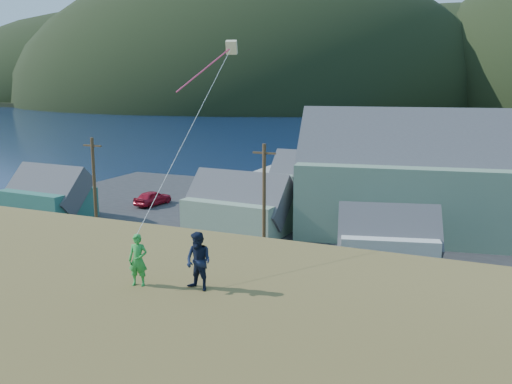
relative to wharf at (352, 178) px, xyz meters
The scene contains 14 objects.
ground 40.45m from the wharf, 81.47° to the right, with size 900.00×900.00×0.00m, color #0A1638.
grass_strip 42.43m from the wharf, 81.87° to the right, with size 110.00×8.00×0.10m, color #4C3D19.
waterfront_lot 23.77m from the wharf, 75.38° to the right, with size 72.00×36.00×0.12m, color #28282B.
wharf is the anchor object (origin of this frame).
far_shore 290.06m from the wharf, 88.81° to the left, with size 900.00×320.00×2.00m, color black.
shed_teal 38.03m from the wharf, 124.69° to the right, with size 8.16×5.90×6.23m.
shed_palegreen_near 28.89m from the wharf, 95.37° to the right, with size 9.16×6.04×6.44m.
shed_white 35.01m from the wharf, 71.62° to the right, with size 7.92×6.21×5.55m.
shed_palegreen_far 13.84m from the wharf, 91.76° to the right, with size 9.99×5.76×6.67m.
utility_poles 39.12m from the wharf, 81.87° to the right, with size 31.46×0.24×9.59m.
parked_cars 20.65m from the wharf, 104.16° to the right, with size 23.24×11.42×1.55m.
kite_flyer_green 59.84m from the wharf, 81.89° to the right, with size 0.57×0.37×1.55m, color green.
kite_flyer_navy 59.73m from the wharf, 80.11° to the right, with size 0.83×0.65×1.70m, color #121A32.
kite_rig 52.73m from the wharf, 81.94° to the right, with size 1.22×4.64×10.49m.
Camera 1 is at (11.95, -31.99, 13.18)m, focal length 40.00 mm.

